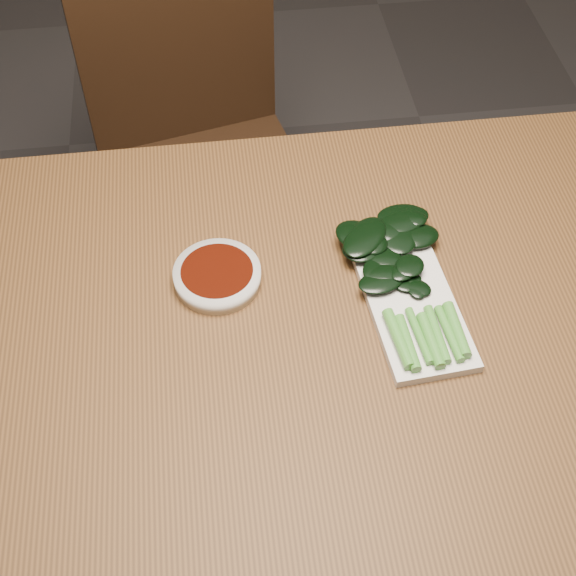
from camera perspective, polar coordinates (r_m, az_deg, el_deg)
The scene contains 6 objects.
ground at distance 1.77m, azimuth 1.32°, elevation -17.16°, with size 6.00×6.00×0.00m, color #2C2A2A.
table at distance 1.17m, azimuth 1.91°, elevation -4.50°, with size 1.40×0.80×0.75m.
chair_far at distance 1.78m, azimuth -6.26°, elevation 9.77°, with size 0.50×0.50×0.89m.
sauce_bowl at distance 1.15m, azimuth -5.05°, elevation 0.89°, with size 0.13×0.13×0.02m.
serving_plate at distance 1.15m, azimuth 8.48°, elevation -0.39°, with size 0.14×0.30×0.01m.
gai_lan at distance 1.16m, azimuth 7.54°, elevation 2.07°, with size 0.17×0.30×0.02m.
Camera 1 is at (-0.12, -0.66, 1.64)m, focal length 50.00 mm.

